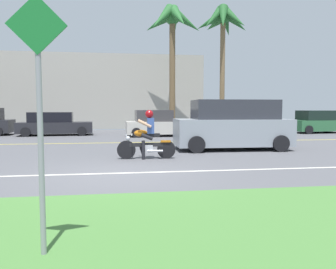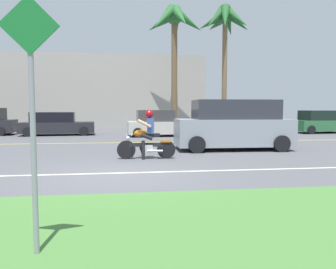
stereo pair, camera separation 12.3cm
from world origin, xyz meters
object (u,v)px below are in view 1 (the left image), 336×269
at_px(palm_tree_1, 222,26).
at_px(palm_tree_2, 172,28).
at_px(parked_car_3, 238,122).
at_px(street_sign, 39,103).
at_px(parked_car_1, 54,124).
at_px(parked_car_2, 156,124).
at_px(suv_nearby, 233,126).
at_px(parked_car_4, 317,122).
at_px(motorcyclist, 147,138).

xyz_separation_m(palm_tree_1, palm_tree_2, (-3.74, 0.31, -0.17)).
xyz_separation_m(parked_car_3, street_sign, (-8.84, -18.17, 0.97)).
height_order(parked_car_1, palm_tree_2, palm_tree_2).
relative_size(parked_car_2, palm_tree_1, 0.41).
height_order(parked_car_3, street_sign, street_sign).
height_order(suv_nearby, palm_tree_2, palm_tree_2).
xyz_separation_m(parked_car_1, parked_car_2, (6.22, -1.51, 0.05)).
xyz_separation_m(suv_nearby, palm_tree_1, (3.09, 11.46, 6.79)).
bearing_deg(suv_nearby, parked_car_4, 42.55).
distance_m(suv_nearby, parked_car_4, 12.00).
relative_size(suv_nearby, palm_tree_2, 0.52).
height_order(parked_car_4, palm_tree_1, palm_tree_1).
bearing_deg(parked_car_4, palm_tree_2, 158.98).
distance_m(palm_tree_1, palm_tree_2, 3.75).
xyz_separation_m(parked_car_2, parked_car_4, (11.19, 1.11, -0.02)).
bearing_deg(street_sign, parked_car_2, 79.48).
bearing_deg(parked_car_3, motorcyclist, -123.00).
xyz_separation_m(parked_car_3, parked_car_4, (5.38, -0.76, -0.03)).
relative_size(palm_tree_1, street_sign, 3.25).
bearing_deg(parked_car_4, motorcyclist, -140.81).
relative_size(motorcyclist, parked_car_1, 0.42).
height_order(suv_nearby, parked_car_2, suv_nearby).
relative_size(parked_car_1, palm_tree_1, 0.50).
bearing_deg(palm_tree_2, parked_car_1, -157.79).
xyz_separation_m(motorcyclist, street_sign, (-1.72, -7.22, 1.03)).
bearing_deg(parked_car_3, street_sign, -115.93).
bearing_deg(motorcyclist, parked_car_4, 39.19).
relative_size(parked_car_1, palm_tree_2, 0.50).
bearing_deg(parked_car_2, street_sign, -100.52).
distance_m(motorcyclist, parked_car_4, 16.13).
xyz_separation_m(motorcyclist, palm_tree_2, (3.01, 13.84, 6.92)).
bearing_deg(parked_car_3, palm_tree_1, 98.12).
bearing_deg(motorcyclist, suv_nearby, 29.56).
xyz_separation_m(suv_nearby, parked_car_4, (8.84, 8.12, -0.26)).
distance_m(motorcyclist, street_sign, 7.49).
bearing_deg(motorcyclist, street_sign, -103.42).
bearing_deg(parked_car_4, street_sign, -129.24).
height_order(motorcyclist, parked_car_4, motorcyclist).
bearing_deg(street_sign, palm_tree_1, 67.79).
height_order(motorcyclist, parked_car_3, motorcyclist).
relative_size(suv_nearby, parked_car_3, 1.10).
distance_m(parked_car_1, palm_tree_1, 13.96).
distance_m(parked_car_2, palm_tree_2, 8.52).
bearing_deg(palm_tree_2, palm_tree_1, -4.69).
bearing_deg(motorcyclist, parked_car_2, 81.83).
relative_size(motorcyclist, parked_car_4, 0.51).
xyz_separation_m(motorcyclist, parked_car_2, (1.30, 9.08, 0.05)).
bearing_deg(palm_tree_2, street_sign, -102.67).
relative_size(motorcyclist, palm_tree_1, 0.21).
bearing_deg(parked_car_2, parked_car_1, 166.31).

